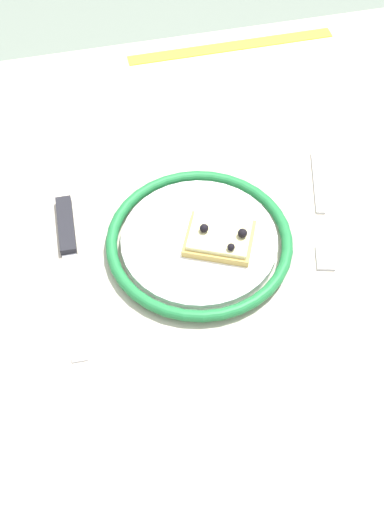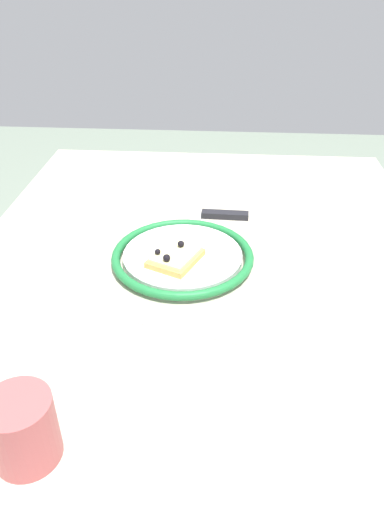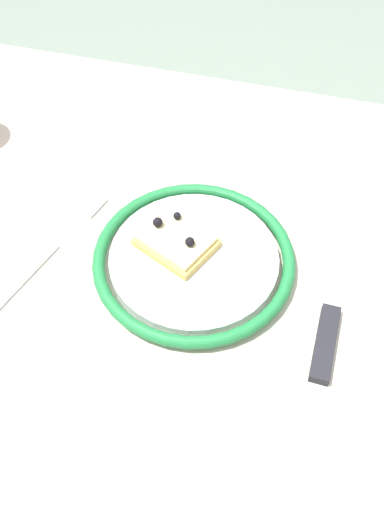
# 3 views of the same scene
# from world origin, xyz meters

# --- Properties ---
(dining_table) EXTENTS (1.00, 0.80, 0.77)m
(dining_table) POSITION_xyz_m (0.00, 0.00, 0.68)
(dining_table) COLOR #BCB29E
(dining_table) RESTS_ON ground_plane
(plate) EXTENTS (0.23, 0.23, 0.02)m
(plate) POSITION_xyz_m (-0.00, 0.04, 0.78)
(plate) COLOR white
(plate) RESTS_ON dining_table
(pizza_slice_near) EXTENTS (0.10, 0.09, 0.03)m
(pizza_slice_near) POSITION_xyz_m (-0.02, 0.05, 0.80)
(pizza_slice_near) COLOR tan
(pizza_slice_near) RESTS_ON plate
(knife) EXTENTS (0.03, 0.24, 0.01)m
(knife) POSITION_xyz_m (0.16, 0.00, 0.78)
(knife) COLOR silver
(knife) RESTS_ON dining_table
(fork) EXTENTS (0.07, 0.20, 0.00)m
(fork) POSITION_xyz_m (-0.17, 0.01, 0.77)
(fork) COLOR silver
(fork) RESTS_ON dining_table
(cup) EXTENTS (0.07, 0.07, 0.08)m
(cup) POSITION_xyz_m (-0.37, 0.16, 0.81)
(cup) COLOR #A54C4C
(cup) RESTS_ON dining_table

